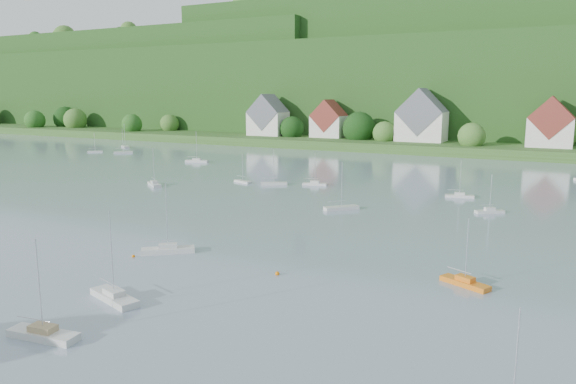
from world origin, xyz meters
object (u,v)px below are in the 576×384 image
(near_sailboat_2, at_px, (43,333))
(near_sailboat_5, at_px, (465,282))
(near_sailboat_3, at_px, (168,249))
(near_sailboat_4, at_px, (114,296))

(near_sailboat_2, distance_m, near_sailboat_5, 39.26)
(near_sailboat_5, bearing_deg, near_sailboat_2, -109.25)
(near_sailboat_3, xyz_separation_m, near_sailboat_5, (34.19, 4.98, -0.05))
(near_sailboat_2, height_order, near_sailboat_4, near_sailboat_4)
(near_sailboat_2, bearing_deg, near_sailboat_3, 98.35)
(near_sailboat_2, distance_m, near_sailboat_4, 8.56)
(near_sailboat_3, relative_size, near_sailboat_4, 1.00)
(near_sailboat_3, relative_size, near_sailboat_5, 1.23)
(near_sailboat_4, xyz_separation_m, near_sailboat_5, (28.39, 19.55, -0.05))
(near_sailboat_2, xyz_separation_m, near_sailboat_3, (-6.73, 23.07, 0.01))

